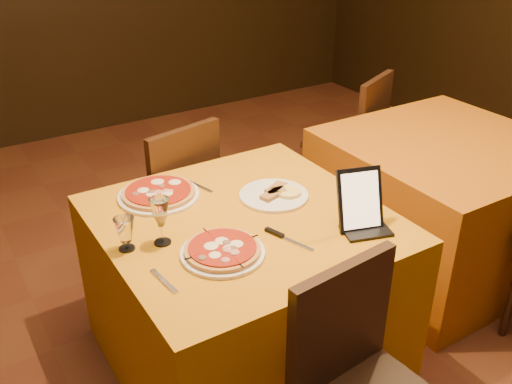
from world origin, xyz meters
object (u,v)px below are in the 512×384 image
main_table (244,292)px  water_glass (125,234)px  tablet (360,199)px  chair_main_far (166,199)px  pizza_far (159,194)px  chair_side_far (344,140)px  side_table (440,204)px  wine_glass (161,221)px  pizza_near (223,251)px

main_table → water_glass: bearing=176.9°
water_glass → tablet: (0.82, -0.32, 0.06)m
chair_main_far → water_glass: chair_main_far is taller
chair_main_far → pizza_far: chair_main_far is taller
chair_main_far → chair_side_far: (1.32, 0.12, 0.00)m
water_glass → tablet: size_ratio=0.53×
main_table → pizza_far: bearing=123.2°
tablet → water_glass: bearing=175.7°
side_table → tablet: tablet is taller
chair_side_far → pizza_far: size_ratio=2.62×
main_table → wine_glass: 0.59m
main_table → side_table: (1.32, 0.10, 0.00)m
pizza_far → tablet: 0.85m
water_glass → tablet: 0.88m
chair_main_far → wine_glass: (-0.35, -0.82, 0.39)m
pizza_far → pizza_near: bearing=-87.6°
wine_glass → tablet: tablet is taller
chair_side_far → pizza_near: (-1.52, -1.13, 0.31)m
chair_main_far → side_table: bearing=139.0°
pizza_near → tablet: tablet is taller
side_table → pizza_far: (-1.54, 0.24, 0.39)m
main_table → chair_main_far: size_ratio=1.21×
main_table → pizza_near: 0.48m
main_table → water_glass: water_glass is taller
wine_glass → chair_main_far: bearing=66.9°
main_table → wine_glass: (-0.35, -0.00, 0.47)m
side_table → pizza_far: 1.61m
main_table → pizza_near: pizza_near is taller
side_table → wine_glass: bearing=-176.4°
chair_side_far → pizza_near: size_ratio=2.96×
pizza_far → tablet: (0.57, -0.63, 0.10)m
wine_glass → tablet: bearing=-22.6°
side_table → chair_main_far: bearing=151.6°
main_table → tablet: tablet is taller
chair_main_far → wine_glass: size_ratio=4.79×
main_table → side_table: same height
wine_glass → water_glass: bearing=166.7°
pizza_far → main_table: bearing=-56.8°
side_table → main_table: bearing=-175.7°
pizza_near → main_table: bearing=44.1°
pizza_far → water_glass: (-0.26, -0.31, 0.05)m
pizza_near → wine_glass: size_ratio=1.62×
chair_main_far → pizza_near: 1.07m
side_table → wine_glass: size_ratio=5.79×
pizza_near → tablet: bearing=-10.8°
chair_main_far → pizza_near: size_ratio=2.96×
side_table → wine_glass: wine_glass is taller
chair_side_far → pizza_far: (-1.54, -0.60, 0.31)m
side_table → chair_side_far: 0.84m
side_table → chair_main_far: chair_main_far is taller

